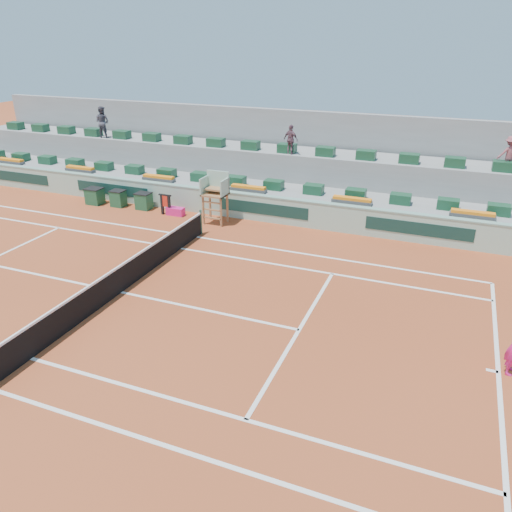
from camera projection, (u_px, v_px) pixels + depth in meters
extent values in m
plane|color=#9A3E1D|center=(121.00, 292.00, 17.16)|extent=(90.00, 90.00, 0.00)
cube|color=#979694|center=(243.00, 192.00, 25.97)|extent=(36.00, 4.00, 1.20)
cube|color=#979694|center=(255.00, 171.00, 27.04)|extent=(36.00, 2.40, 2.60)
cube|color=#979694|center=(265.00, 149.00, 28.03)|extent=(36.00, 0.40, 4.40)
cube|color=#ED1E81|center=(175.00, 211.00, 24.34)|extent=(0.88, 0.39, 0.39)
imported|color=#484753|center=(102.00, 122.00, 28.61)|extent=(0.89, 0.71, 1.75)
imported|color=#714B58|center=(291.00, 140.00, 24.68)|extent=(0.92, 0.63, 1.45)
imported|color=#964B52|center=(509.00, 154.00, 21.72)|extent=(1.11, 0.86, 1.50)
cube|color=white|center=(498.00, 372.00, 13.12)|extent=(0.12, 10.97, 0.01)
cube|color=white|center=(197.00, 237.00, 21.80)|extent=(23.77, 0.12, 0.01)
cube|color=white|center=(31.00, 358.00, 13.67)|extent=(23.77, 0.12, 0.01)
cube|color=white|center=(181.00, 248.00, 20.64)|extent=(23.77, 0.12, 0.01)
cube|color=white|center=(299.00, 330.00, 14.98)|extent=(0.12, 8.23, 0.01)
cube|color=white|center=(121.00, 292.00, 17.16)|extent=(12.80, 0.12, 0.01)
cube|color=white|center=(492.00, 371.00, 13.17)|extent=(0.30, 0.12, 0.01)
cube|color=black|center=(120.00, 280.00, 16.97)|extent=(0.03, 11.87, 0.92)
cube|color=white|center=(118.00, 267.00, 16.77)|extent=(0.06, 11.87, 0.07)
cylinder|color=#204B38|center=(201.00, 222.00, 21.96)|extent=(0.10, 0.10, 1.10)
cube|color=#9EC7B0|center=(225.00, 204.00, 24.11)|extent=(36.00, 0.30, 1.20)
cube|color=#7CA694|center=(225.00, 191.00, 23.85)|extent=(36.00, 0.34, 0.06)
cube|color=#12342D|center=(17.00, 177.00, 28.37)|extent=(4.40, 0.02, 0.56)
cube|color=#12342D|center=(112.00, 189.00, 26.16)|extent=(4.40, 0.02, 0.56)
cube|color=#12342D|center=(263.00, 209.00, 23.27)|extent=(4.40, 0.02, 0.56)
cube|color=#12342D|center=(418.00, 229.00, 20.90)|extent=(4.40, 0.02, 0.56)
cube|color=#986339|center=(203.00, 210.00, 23.00)|extent=(0.08, 0.08, 1.35)
cube|color=#986339|center=(221.00, 213.00, 22.70)|extent=(0.08, 0.08, 1.35)
cube|color=#986339|center=(210.00, 206.00, 23.60)|extent=(0.08, 0.08, 1.35)
cube|color=#986339|center=(227.00, 208.00, 23.29)|extent=(0.08, 0.08, 1.35)
cube|color=#986339|center=(215.00, 194.00, 22.86)|extent=(1.10, 0.90, 0.08)
cube|color=#9EC7B0|center=(218.00, 181.00, 22.97)|extent=(1.10, 0.08, 1.00)
cube|color=#9EC7B0|center=(204.00, 186.00, 22.88)|extent=(0.06, 0.90, 0.80)
cube|color=#9EC7B0|center=(225.00, 188.00, 22.53)|extent=(0.06, 0.90, 0.80)
cube|color=#986339|center=(216.00, 189.00, 22.84)|extent=(0.80, 0.60, 0.08)
cube|color=#986339|center=(212.00, 218.00, 22.99)|extent=(0.90, 0.08, 0.06)
cube|color=#986339|center=(212.00, 210.00, 22.82)|extent=(0.90, 0.08, 0.06)
cube|color=#986339|center=(212.00, 203.00, 22.68)|extent=(0.90, 0.08, 0.06)
cube|color=#17452A|center=(21.00, 157.00, 29.63)|extent=(0.90, 0.60, 0.44)
cube|color=#17452A|center=(47.00, 160.00, 28.95)|extent=(0.90, 0.60, 0.44)
cube|color=#17452A|center=(75.00, 163.00, 28.27)|extent=(0.90, 0.60, 0.44)
cube|color=#17452A|center=(104.00, 166.00, 27.59)|extent=(0.90, 0.60, 0.44)
cube|color=#17452A|center=(135.00, 169.00, 26.91)|extent=(0.90, 0.60, 0.44)
cube|color=#17452A|center=(167.00, 173.00, 26.23)|extent=(0.90, 0.60, 0.44)
cube|color=#17452A|center=(201.00, 177.00, 25.55)|extent=(0.90, 0.60, 0.44)
cube|color=#17452A|center=(236.00, 181.00, 24.87)|extent=(0.90, 0.60, 0.44)
cube|color=#17452A|center=(274.00, 185.00, 24.20)|extent=(0.90, 0.60, 0.44)
cube|color=#17452A|center=(314.00, 189.00, 23.52)|extent=(0.90, 0.60, 0.44)
cube|color=#17452A|center=(356.00, 194.00, 22.84)|extent=(0.90, 0.60, 0.44)
cube|color=#17452A|center=(400.00, 199.00, 22.16)|extent=(0.90, 0.60, 0.44)
cube|color=#17452A|center=(448.00, 204.00, 21.48)|extent=(0.90, 0.60, 0.44)
cube|color=#17452A|center=(499.00, 210.00, 20.80)|extent=(0.90, 0.60, 0.44)
cube|color=#17452A|center=(16.00, 126.00, 31.35)|extent=(0.90, 0.60, 0.44)
cube|color=#17452A|center=(40.00, 128.00, 30.67)|extent=(0.90, 0.60, 0.44)
cube|color=#17452A|center=(66.00, 130.00, 29.99)|extent=(0.90, 0.60, 0.44)
cube|color=#17452A|center=(94.00, 132.00, 29.31)|extent=(0.90, 0.60, 0.44)
cube|color=#17452A|center=(122.00, 134.00, 28.63)|extent=(0.90, 0.60, 0.44)
cube|color=#17452A|center=(152.00, 137.00, 27.95)|extent=(0.90, 0.60, 0.44)
cube|color=#17452A|center=(183.00, 140.00, 27.27)|extent=(0.90, 0.60, 0.44)
cube|color=#17452A|center=(216.00, 142.00, 26.59)|extent=(0.90, 0.60, 0.44)
cube|color=#17452A|center=(251.00, 145.00, 25.91)|extent=(0.90, 0.60, 0.44)
cube|color=#17452A|center=(287.00, 148.00, 25.23)|extent=(0.90, 0.60, 0.44)
cube|color=#17452A|center=(325.00, 151.00, 24.55)|extent=(0.90, 0.60, 0.44)
cube|color=#17452A|center=(366.00, 155.00, 23.87)|extent=(0.90, 0.60, 0.44)
cube|color=#17452A|center=(409.00, 158.00, 23.19)|extent=(0.90, 0.60, 0.44)
cube|color=#17452A|center=(455.00, 162.00, 22.51)|extent=(0.90, 0.60, 0.44)
cube|color=#17452A|center=(503.00, 166.00, 21.83)|extent=(0.90, 0.60, 0.44)
cube|color=#494949|center=(11.00, 162.00, 29.01)|extent=(1.80, 0.36, 0.16)
cube|color=orange|center=(10.00, 160.00, 28.95)|extent=(1.70, 0.32, 0.12)
cube|color=#494949|center=(80.00, 170.00, 27.31)|extent=(1.80, 0.36, 0.16)
cube|color=orange|center=(80.00, 168.00, 27.26)|extent=(1.70, 0.32, 0.12)
cube|color=#494949|center=(159.00, 179.00, 25.61)|extent=(1.80, 0.36, 0.16)
cube|color=orange|center=(159.00, 177.00, 25.56)|extent=(1.70, 0.32, 0.12)
cube|color=#494949|center=(248.00, 190.00, 23.92)|extent=(1.80, 0.36, 0.16)
cube|color=orange|center=(248.00, 187.00, 23.86)|extent=(1.70, 0.32, 0.12)
cube|color=#494949|center=(352.00, 202.00, 22.22)|extent=(1.80, 0.36, 0.16)
cube|color=orange|center=(352.00, 199.00, 22.16)|extent=(1.70, 0.32, 0.12)
cube|color=#494949|center=(472.00, 216.00, 20.52)|extent=(1.80, 0.36, 0.16)
cube|color=orange|center=(473.00, 213.00, 20.46)|extent=(1.70, 0.32, 0.12)
cube|color=#1A4F30|center=(144.00, 201.00, 25.11)|extent=(0.71, 0.61, 0.80)
cube|color=black|center=(143.00, 193.00, 24.94)|extent=(0.75, 0.65, 0.04)
cube|color=#1A4F30|center=(118.00, 199.00, 25.51)|extent=(0.67, 0.58, 0.80)
cube|color=black|center=(117.00, 191.00, 25.34)|extent=(0.71, 0.62, 0.04)
cube|color=#1A4F30|center=(95.00, 196.00, 25.87)|extent=(0.79, 0.67, 0.80)
cube|color=black|center=(94.00, 189.00, 25.70)|extent=(0.83, 0.72, 0.04)
cube|color=black|center=(162.00, 204.00, 24.35)|extent=(0.11, 0.11, 1.00)
cube|color=black|center=(169.00, 205.00, 24.21)|extent=(0.11, 0.11, 1.00)
cube|color=black|center=(165.00, 195.00, 24.07)|extent=(0.68, 0.09, 0.06)
cube|color=red|center=(165.00, 201.00, 24.18)|extent=(0.50, 0.05, 0.56)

